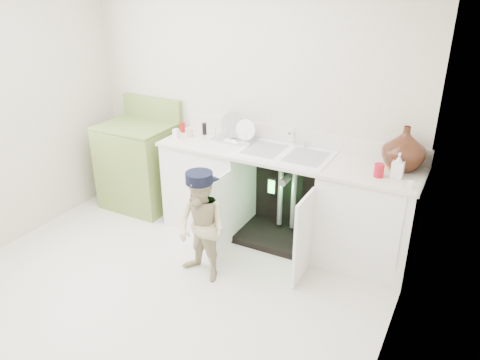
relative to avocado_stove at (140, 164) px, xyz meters
The scene contains 5 objects.
ground 1.71m from the avocado_stove, 46.04° to the right, with size 3.50×3.50×0.00m, color silver.
room_shell 1.81m from the avocado_stove, 46.04° to the right, with size 6.00×5.50×1.26m.
counter_run 1.74m from the avocado_stove, ahead, with size 2.44×1.02×1.27m.
avocado_stove is the anchor object (origin of this frame).
repair_worker 1.59m from the avocado_stove, 32.69° to the right, with size 0.69×0.77×0.97m.
Camera 1 is at (2.05, -2.49, 2.44)m, focal length 35.00 mm.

